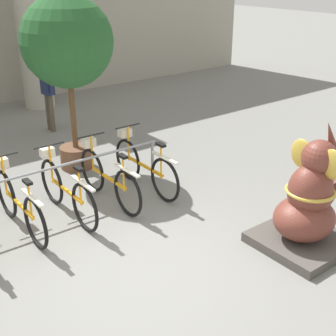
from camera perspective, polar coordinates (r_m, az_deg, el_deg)
The scene contains 10 objects.
ground_plane at distance 5.94m, azimuth -3.68°, elevation -12.30°, with size 60.00×60.00×0.00m, color slate.
column_right at distance 12.56m, azimuth -16.60°, elevation 18.82°, with size 0.95×0.95×5.16m.
bike_rack at distance 7.00m, azimuth -15.64°, elevation -1.49°, with size 4.19×0.05×0.77m.
bicycle_2 at distance 6.86m, azimuth -17.75°, elevation -4.13°, with size 0.48×1.80×0.99m.
bicycle_3 at distance 7.07m, azimuth -12.32°, elevation -2.61°, with size 0.48×1.80×0.99m.
bicycle_4 at distance 7.37m, azimuth -7.35°, elevation -1.13°, with size 0.48×1.80×0.99m.
bicycle_5 at distance 7.74m, azimuth -2.93°, elevation 0.31°, with size 0.48×1.80×0.99m.
elephant_statue at distance 6.39m, azimuth 16.69°, elevation -4.42°, with size 1.13×1.13×1.72m.
person_pedestrian at distance 10.71m, azimuth -14.51°, elevation 9.72°, with size 0.23×0.47×1.72m.
potted_tree at distance 8.29m, azimuth -12.19°, elevation 14.34°, with size 1.57×1.57×3.08m.
Camera 1 is at (-2.63, -4.03, 3.48)m, focal length 50.00 mm.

